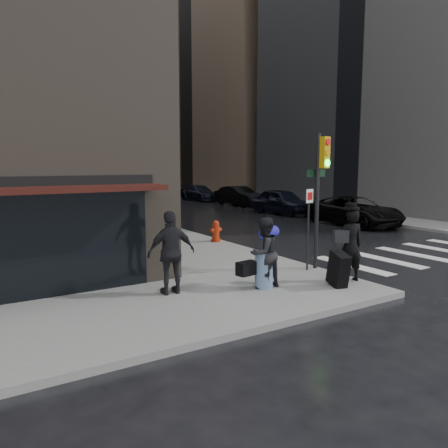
{
  "coord_description": "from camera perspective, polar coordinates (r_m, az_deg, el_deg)",
  "views": [
    {
      "loc": [
        -7.07,
        -8.35,
        3.2
      ],
      "look_at": [
        0.15,
        3.3,
        1.3
      ],
      "focal_mm": 35.0,
      "sensor_mm": 36.0,
      "label": 1
    }
  ],
  "objects": [
    {
      "name": "traffic_light",
      "position": [
        12.79,
        12.36,
        5.31
      ],
      "size": [
        0.96,
        0.52,
        3.9
      ],
      "rotation": [
        0.0,
        0.0,
        0.18
      ],
      "color": "black",
      "rests_on": "ground"
    },
    {
      "name": "parked_car_0",
      "position": [
        23.81,
        16.68,
        1.64
      ],
      "size": [
        2.58,
        5.4,
        1.49
      ],
      "primitive_type": "imported",
      "rotation": [
        0.0,
        0.0,
        -0.02
      ],
      "color": "black",
      "rests_on": "ground"
    },
    {
      "name": "parked_car_2",
      "position": [
        33.36,
        1.99,
        3.67
      ],
      "size": [
        1.9,
        4.61,
        1.49
      ],
      "primitive_type": "imported",
      "rotation": [
        0.0,
        0.0,
        0.07
      ],
      "color": "black",
      "rests_on": "ground"
    },
    {
      "name": "fire_hydrant",
      "position": [
        17.19,
        -1.07,
        -1.07
      ],
      "size": [
        0.47,
        0.37,
        0.84
      ],
      "rotation": [
        0.0,
        0.0,
        0.04
      ],
      "color": "#AA260A",
      "rests_on": "ground"
    },
    {
      "name": "man_greycoat",
      "position": [
        10.3,
        -6.89,
        -3.73
      ],
      "size": [
        1.18,
        0.55,
        1.97
      ],
      "rotation": [
        0.0,
        0.0,
        3.08
      ],
      "color": "black",
      "rests_on": "ground"
    },
    {
      "name": "bldg_right_mid",
      "position": [
        56.77,
        5.81,
        24.02
      ],
      "size": [
        22.0,
        22.0,
        38.0
      ],
      "primitive_type": "cube",
      "color": "#94775B",
      "rests_on": "ground"
    },
    {
      "name": "bldg_distant",
      "position": [
        88.27,
        -23.88,
        15.58
      ],
      "size": [
        40.0,
        12.0,
        32.0
      ],
      "primitive_type": "cube",
      "color": "slate",
      "rests_on": "ground"
    },
    {
      "name": "man_jeans",
      "position": [
        10.76,
        5.19,
        -3.77
      ],
      "size": [
        1.28,
        0.8,
        1.76
      ],
      "rotation": [
        0.0,
        0.0,
        3.31
      ],
      "color": "black",
      "rests_on": "ground"
    },
    {
      "name": "parked_car_4",
      "position": [
        43.39,
        -7.98,
        4.54
      ],
      "size": [
        2.1,
        4.35,
        1.43
      ],
      "primitive_type": "imported",
      "rotation": [
        0.0,
        0.0,
        -0.1
      ],
      "color": "black",
      "rests_on": "ground"
    },
    {
      "name": "crosswalk",
      "position": [
        17.61,
        25.08,
        -3.32
      ],
      "size": [
        8.5,
        3.0,
        0.01
      ],
      "color": "silver",
      "rests_on": "ground"
    },
    {
      "name": "sidewalk_left",
      "position": [
        36.19,
        -20.44,
        2.44
      ],
      "size": [
        4.0,
        50.0,
        0.15
      ],
      "primitive_type": "cube",
      "color": "slate",
      "rests_on": "ground"
    },
    {
      "name": "bldg_right_far",
      "position": [
        74.72,
        -5.47,
        15.01
      ],
      "size": [
        22.0,
        20.0,
        25.0
      ],
      "primitive_type": "cube",
      "color": "slate",
      "rests_on": "ground"
    },
    {
      "name": "ground",
      "position": [
        11.4,
        8.19,
        -8.49
      ],
      "size": [
        140.0,
        140.0,
        0.0
      ],
      "primitive_type": "plane",
      "color": "black",
      "rests_on": "ground"
    },
    {
      "name": "parked_car_1",
      "position": [
        28.12,
        7.55,
        2.94
      ],
      "size": [
        2.16,
        4.83,
        1.61
      ],
      "primitive_type": "imported",
      "rotation": [
        0.0,
        0.0,
        0.05
      ],
      "color": "black",
      "rests_on": "ground"
    },
    {
      "name": "parked_car_3",
      "position": [
        38.38,
        -3.25,
        4.09
      ],
      "size": [
        2.17,
        4.68,
        1.32
      ],
      "primitive_type": "imported",
      "rotation": [
        0.0,
        0.0,
        0.07
      ],
      "color": "black",
      "rests_on": "ground"
    },
    {
      "name": "sidewalk_right",
      "position": [
        41.02,
        -1.62,
        3.52
      ],
      "size": [
        3.0,
        50.0,
        0.15
      ],
      "primitive_type": "cube",
      "color": "slate",
      "rests_on": "ground"
    },
    {
      "name": "man_overcoat",
      "position": [
        11.7,
        15.87,
        -3.13
      ],
      "size": [
        1.33,
        0.97,
        2.09
      ],
      "rotation": [
        0.0,
        0.0,
        2.85
      ],
      "color": "black",
      "rests_on": "ground"
    },
    {
      "name": "parked_car_5",
      "position": [
        49.3,
        -9.72,
        4.83
      ],
      "size": [
        1.46,
        4.03,
        1.32
      ],
      "primitive_type": "imported",
      "rotation": [
        0.0,
        0.0,
        -0.01
      ],
      "color": "black",
      "rests_on": "ground"
    }
  ]
}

